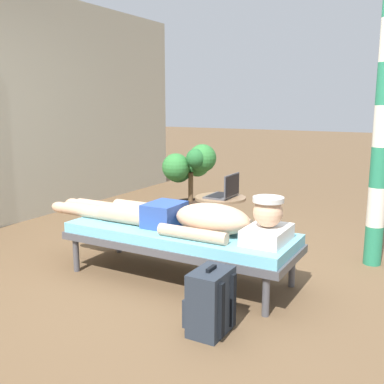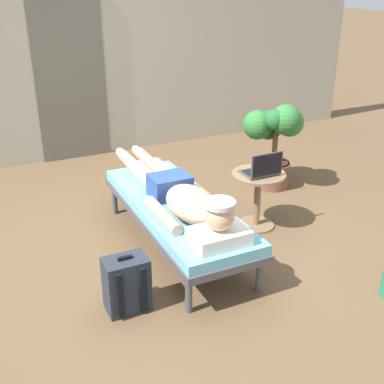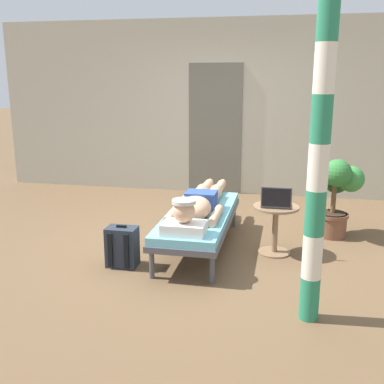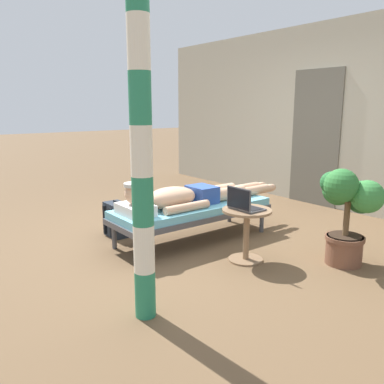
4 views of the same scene
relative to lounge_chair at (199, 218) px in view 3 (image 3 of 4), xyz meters
name	(u,v)px [view 3 (image 3 of 4)]	position (x,y,z in m)	size (l,w,h in m)	color
ground_plane	(201,246)	(0.01, 0.09, -0.35)	(40.00, 40.00, 0.00)	brown
house_wall_back	(231,108)	(0.00, 2.66, 1.00)	(7.60, 0.20, 2.70)	#B2AD99
house_door_panel	(215,130)	(-0.23, 2.55, 0.67)	(0.84, 0.03, 2.04)	#625F54
lounge_chair	(199,218)	(0.00, 0.00, 0.00)	(0.67, 1.88, 0.42)	#4C4C51
person_reclining	(198,204)	(0.00, -0.06, 0.17)	(0.53, 2.17, 0.33)	white
side_table	(275,221)	(0.81, 0.03, 0.01)	(0.48, 0.48, 0.52)	#8C6B4C
laptop	(276,202)	(0.81, -0.02, 0.24)	(0.31, 0.24, 0.23)	#4C4C51
backpack	(122,247)	(-0.65, -0.61, -0.15)	(0.30, 0.26, 0.42)	#262D38
potted_plant	(334,188)	(1.46, 0.74, 0.24)	(0.65, 0.65, 0.95)	brown
porch_post	(318,167)	(1.12, -1.31, 0.86)	(0.15, 0.15, 2.41)	#267F59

